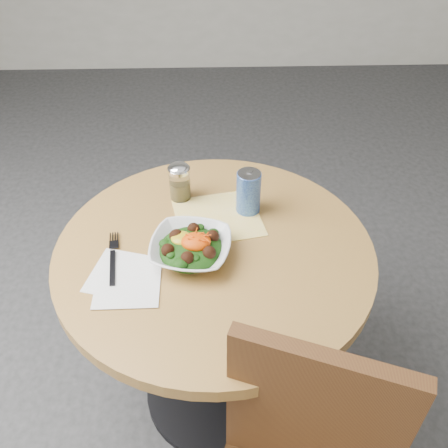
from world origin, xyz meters
name	(u,v)px	position (x,y,z in m)	size (l,w,h in m)	color
ground	(217,392)	(0.00, 0.00, 0.00)	(6.00, 6.00, 0.00)	#2A2A2D
table	(215,294)	(0.00, 0.00, 0.55)	(0.90, 0.90, 0.75)	black
cloth_napkin	(218,217)	(0.01, 0.13, 0.75)	(0.25, 0.23, 0.00)	#E6B30C
paper_napkins	(125,279)	(-0.24, -0.12, 0.75)	(0.21, 0.22, 0.00)	silver
salad_bowl	(191,248)	(-0.06, -0.03, 0.78)	(0.26, 0.26, 0.08)	silver
fork	(113,256)	(-0.28, -0.03, 0.76)	(0.04, 0.21, 0.00)	black
spice_shaker	(180,182)	(-0.10, 0.23, 0.81)	(0.07, 0.07, 0.12)	silver
beverage_can	(248,192)	(0.11, 0.16, 0.82)	(0.07, 0.07, 0.14)	navy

